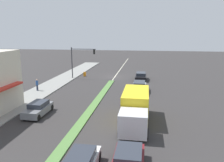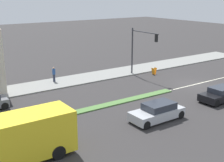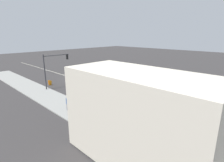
{
  "view_description": "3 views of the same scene",
  "coord_description": "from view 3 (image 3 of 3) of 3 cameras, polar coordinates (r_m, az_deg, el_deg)",
  "views": [
    {
      "loc": [
        -5.88,
        40.85,
        8.36
      ],
      "look_at": [
        -1.0,
        10.04,
        1.37
      ],
      "focal_mm": 35.0,
      "sensor_mm": 36.0,
      "label": 1
    },
    {
      "loc": [
        -21.88,
        26.3,
        9.77
      ],
      "look_at": [
        1.93,
        9.77,
        1.53
      ],
      "focal_mm": 50.0,
      "sensor_mm": 36.0,
      "label": 2
    },
    {
      "loc": [
        19.58,
        29.28,
        8.77
      ],
      "look_at": [
        -1.12,
        9.28,
        1.0
      ],
      "focal_mm": 28.0,
      "sensor_mm": 36.0,
      "label": 3
    }
  ],
  "objects": [
    {
      "name": "lane_marking_center",
      "position": [
        36.3,
        -11.86,
        0.8
      ],
      "size": [
        0.16,
        60.0,
        0.01
      ],
      "primitive_type": "cube",
      "color": "beige",
      "rests_on": "ground"
    },
    {
      "name": "pedestrian",
      "position": [
        21.11,
        -14.3,
        -6.97
      ],
      "size": [
        0.34,
        0.34,
        1.68
      ],
      "color": "#282D42",
      "rests_on": "sidewalk_right"
    },
    {
      "name": "building_corner_store",
      "position": [
        12.18,
        8.57,
        -11.81
      ],
      "size": [
        5.36,
        10.13,
        6.34
      ],
      "color": "beige",
      "rests_on": "sidewalk_right"
    },
    {
      "name": "delivery_truck",
      "position": [
        26.81,
        25.3,
        -2.2
      ],
      "size": [
        2.44,
        7.5,
        2.87
      ],
      "color": "silver",
      "rests_on": "ground"
    },
    {
      "name": "sedan_silver",
      "position": [
        32.14,
        6.01,
        0.43
      ],
      "size": [
        1.92,
        4.5,
        1.41
      ],
      "color": "#B7BABF",
      "rests_on": "ground"
    },
    {
      "name": "suv_grey",
      "position": [
        18.65,
        13.09,
        -11.15
      ],
      "size": [
        1.74,
        3.88,
        1.34
      ],
      "color": "slate",
      "rests_on": "ground"
    },
    {
      "name": "traffic_signal_main",
      "position": [
        30.04,
        -18.81,
        4.97
      ],
      "size": [
        4.59,
        0.34,
        5.6
      ],
      "color": "#333338",
      "rests_on": "sidewalk_right"
    },
    {
      "name": "warning_aframe_sign",
      "position": [
        32.76,
        -19.6,
        -0.55
      ],
      "size": [
        0.45,
        0.53,
        0.84
      ],
      "color": "orange",
      "rests_on": "ground"
    },
    {
      "name": "ground_plane",
      "position": [
        24.24,
        13.18,
        -6.53
      ],
      "size": [
        160.0,
        160.0,
        0.0
      ],
      "primitive_type": "plane",
      "color": "#333030"
    },
    {
      "name": "sidewalk_right",
      "position": [
        17.43,
        -1.38,
        -14.87
      ],
      "size": [
        4.0,
        73.0,
        0.12
      ],
      "primitive_type": "cube",
      "color": "gray",
      "rests_on": "ground"
    },
    {
      "name": "suv_black",
      "position": [
        37.43,
        -3.62,
        2.53
      ],
      "size": [
        1.92,
        4.19,
        1.33
      ],
      "color": "black",
      "rests_on": "ground"
    }
  ]
}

